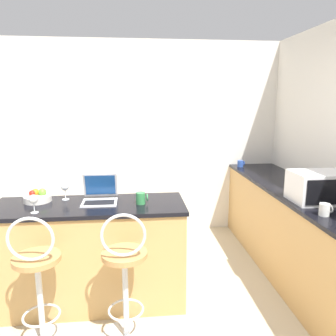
{
  "coord_description": "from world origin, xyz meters",
  "views": [
    {
      "loc": [
        -0.05,
        -1.92,
        1.82
      ],
      "look_at": [
        0.35,
        1.86,
        1.04
      ],
      "focal_mm": 35.0,
      "sensor_mm": 36.0,
      "label": 1
    }
  ],
  "objects": [
    {
      "name": "wall_back",
      "position": [
        0.0,
        2.54,
        1.3
      ],
      "size": [
        12.0,
        0.06,
        2.6
      ],
      "color": "silver",
      "rests_on": "ground_plane"
    },
    {
      "name": "microwave",
      "position": [
        1.58,
        0.73,
        1.07
      ],
      "size": [
        0.48,
        0.36,
        0.27
      ],
      "color": "silver",
      "rests_on": "counter_right"
    },
    {
      "name": "mug_blue",
      "position": [
        1.39,
        2.32,
        0.98
      ],
      "size": [
        0.1,
        0.08,
        0.09
      ],
      "color": "#2D51AD",
      "rests_on": "counter_right"
    },
    {
      "name": "bar_stool_near",
      "position": [
        -0.76,
        0.32,
        0.5
      ],
      "size": [
        0.4,
        0.4,
        1.06
      ],
      "color": "silver",
      "rests_on": "ground_plane"
    },
    {
      "name": "mug_green",
      "position": [
        0.01,
        0.82,
        0.99
      ],
      "size": [
        0.1,
        0.08,
        0.1
      ],
      "color": "#338447",
      "rests_on": "breakfast_bar"
    },
    {
      "name": "breakfast_bar",
      "position": [
        -0.45,
        0.86,
        0.47
      ],
      "size": [
        1.67,
        0.6,
        0.94
      ],
      "color": "tan",
      "rests_on": "ground_plane"
    },
    {
      "name": "mug_white",
      "position": [
        1.43,
        0.37,
        0.99
      ],
      "size": [
        0.1,
        0.08,
        0.1
      ],
      "color": "white",
      "rests_on": "counter_right"
    },
    {
      "name": "bar_stool_far",
      "position": [
        -0.14,
        0.32,
        0.5
      ],
      "size": [
        0.4,
        0.4,
        1.06
      ],
      "color": "silver",
      "rests_on": "ground_plane"
    },
    {
      "name": "wine_glass_tall",
      "position": [
        -0.85,
        0.67,
        1.05
      ],
      "size": [
        0.07,
        0.07,
        0.15
      ],
      "color": "silver",
      "rests_on": "breakfast_bar"
    },
    {
      "name": "laptop",
      "position": [
        -0.36,
        0.94,
        1.0
      ],
      "size": [
        0.3,
        0.3,
        0.24
      ],
      "color": "silver",
      "rests_on": "breakfast_bar"
    },
    {
      "name": "counter_right",
      "position": [
        1.61,
        1.0,
        0.47
      ],
      "size": [
        0.64,
        3.04,
        0.94
      ],
      "color": "tan",
      "rests_on": "ground_plane"
    },
    {
      "name": "wine_glass_short",
      "position": [
        -0.68,
        1.02,
        1.05
      ],
      "size": [
        0.07,
        0.07,
        0.16
      ],
      "color": "silver",
      "rests_on": "breakfast_bar"
    },
    {
      "name": "fruit_bowl",
      "position": [
        -0.91,
        0.99,
        0.97
      ],
      "size": [
        0.24,
        0.24,
        0.11
      ],
      "color": "silver",
      "rests_on": "breakfast_bar"
    }
  ]
}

